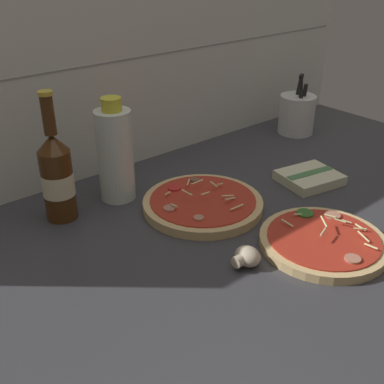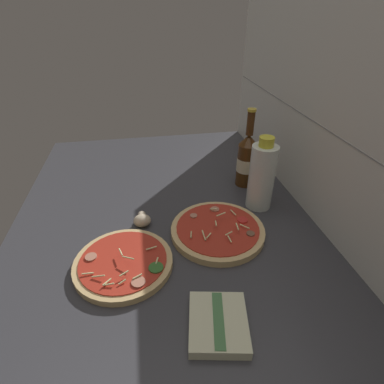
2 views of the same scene
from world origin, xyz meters
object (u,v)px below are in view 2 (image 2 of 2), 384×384
at_px(beer_bottle, 247,159).
at_px(mushroom_left, 142,220).
at_px(pizza_far, 218,230).
at_px(dish_towel, 218,323).
at_px(pizza_near, 124,263).
at_px(oil_bottle, 262,176).

height_order(beer_bottle, mushroom_left, beer_bottle).
relative_size(pizza_far, dish_towel, 1.71).
height_order(pizza_far, mushroom_left, pizza_far).
height_order(pizza_near, beer_bottle, beer_bottle).
distance_m(oil_bottle, mushroom_left, 0.39).
bearing_deg(dish_towel, mushroom_left, -158.97).
bearing_deg(oil_bottle, dish_towel, -30.40).
bearing_deg(oil_bottle, pizza_near, -65.23).
xyz_separation_m(pizza_far, mushroom_left, (-0.08, -0.21, 0.01)).
bearing_deg(mushroom_left, pizza_far, 69.86).
bearing_deg(dish_towel, oil_bottle, 149.60).
bearing_deg(beer_bottle, oil_bottle, -0.20).
xyz_separation_m(beer_bottle, dish_towel, (0.54, -0.24, -0.09)).
height_order(oil_bottle, mushroom_left, oil_bottle).
height_order(mushroom_left, dish_towel, mushroom_left).
xyz_separation_m(pizza_near, pizza_far, (-0.08, 0.26, 0.00)).
relative_size(pizza_near, beer_bottle, 0.89).
xyz_separation_m(beer_bottle, oil_bottle, (0.14, -0.00, 0.01)).
bearing_deg(dish_towel, beer_bottle, 156.48).
bearing_deg(pizza_far, oil_bottle, 125.08).
relative_size(beer_bottle, oil_bottle, 1.17).
distance_m(beer_bottle, dish_towel, 0.60).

